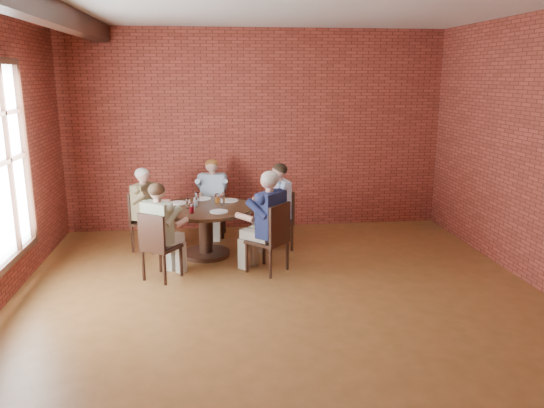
{
  "coord_description": "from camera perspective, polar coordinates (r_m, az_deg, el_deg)",
  "views": [
    {
      "loc": [
        -0.82,
        -5.6,
        2.62
      ],
      "look_at": [
        -0.03,
        1.0,
        1.01
      ],
      "focal_mm": 35.0,
      "sensor_mm": 36.0,
      "label": 1
    }
  ],
  "objects": [
    {
      "name": "glass_c",
      "position": [
        8.16,
        -8.07,
        0.75
      ],
      "size": [
        0.07,
        0.07,
        0.14
      ],
      "primitive_type": "cylinder",
      "color": "white",
      "rests_on": "dining_table"
    },
    {
      "name": "chair_a",
      "position": [
        8.17,
        1.11,
        -1.35
      ],
      "size": [
        0.5,
        0.5,
        0.94
      ],
      "rotation": [
        0.0,
        0.0,
        -1.39
      ],
      "color": "black",
      "rests_on": "floor"
    },
    {
      "name": "diner_b",
      "position": [
        8.83,
        -6.42,
        0.61
      ],
      "size": [
        0.57,
        0.67,
        1.29
      ],
      "primitive_type": null,
      "rotation": [
        0.0,
        0.0,
        -0.12
      ],
      "color": "#90A5B7",
      "rests_on": "floor"
    },
    {
      "name": "dining_table",
      "position": [
        7.88,
        -7.18,
        -1.87
      ],
      "size": [
        1.42,
        1.42,
        0.75
      ],
      "color": "black",
      "rests_on": "floor"
    },
    {
      "name": "glass_f",
      "position": [
        7.49,
        -8.64,
        -0.44
      ],
      "size": [
        0.07,
        0.07,
        0.14
      ],
      "primitive_type": "cylinder",
      "color": "white",
      "rests_on": "dining_table"
    },
    {
      "name": "chair_c",
      "position": [
        8.35,
        -13.77,
        -1.53
      ],
      "size": [
        0.52,
        0.52,
        0.91
      ],
      "rotation": [
        0.0,
        0.0,
        1.17
      ],
      "color": "black",
      "rests_on": "floor"
    },
    {
      "name": "glass_d",
      "position": [
        7.86,
        -8.22,
        0.24
      ],
      "size": [
        0.07,
        0.07,
        0.14
      ],
      "primitive_type": "cylinder",
      "color": "white",
      "rests_on": "dining_table"
    },
    {
      "name": "chair_d",
      "position": [
        7.04,
        -12.22,
        -4.22
      ],
      "size": [
        0.56,
        0.56,
        0.92
      ],
      "rotation": [
        0.0,
        0.0,
        2.55
      ],
      "color": "black",
      "rests_on": "floor"
    },
    {
      "name": "glass_e",
      "position": [
        7.77,
        -9.02,
        0.05
      ],
      "size": [
        0.07,
        0.07,
        0.14
      ],
      "primitive_type": "cylinder",
      "color": "white",
      "rests_on": "dining_table"
    },
    {
      "name": "wall_back",
      "position": [
        9.18,
        -1.69,
        7.87
      ],
      "size": [
        7.0,
        0.0,
        7.0
      ],
      "primitive_type": "plane",
      "rotation": [
        1.57,
        0.0,
        0.0
      ],
      "color": "brown",
      "rests_on": "ground"
    },
    {
      "name": "diner_a",
      "position": [
        8.11,
        0.54,
        -0.31
      ],
      "size": [
        0.74,
        0.64,
        1.34
      ],
      "primitive_type": null,
      "rotation": [
        0.0,
        0.0,
        -1.39
      ],
      "color": "#3E62A2",
      "rests_on": "floor"
    },
    {
      "name": "diner_e",
      "position": [
        7.15,
        -0.54,
        -1.96
      ],
      "size": [
        0.9,
        0.89,
        1.4
      ],
      "primitive_type": null,
      "rotation": [
        0.0,
        0.0,
        3.98
      ],
      "color": "#192046",
      "rests_on": "floor"
    },
    {
      "name": "glass_a",
      "position": [
        7.89,
        -5.33,
        0.39
      ],
      "size": [
        0.07,
        0.07,
        0.14
      ],
      "primitive_type": "cylinder",
      "color": "white",
      "rests_on": "dining_table"
    },
    {
      "name": "glass_b",
      "position": [
        8.03,
        -5.9,
        0.61
      ],
      "size": [
        0.07,
        0.07,
        0.14
      ],
      "primitive_type": "cylinder",
      "color": "white",
      "rests_on": "dining_table"
    },
    {
      "name": "plate_c",
      "position": [
        8.1,
        -10.04,
        0.13
      ],
      "size": [
        0.26,
        0.26,
        0.01
      ],
      "primitive_type": "cylinder",
      "color": "white",
      "rests_on": "dining_table"
    },
    {
      "name": "wall_front",
      "position": [
        2.44,
        13.52,
        -8.98
      ],
      "size": [
        7.0,
        0.0,
        7.0
      ],
      "primitive_type": "plane",
      "rotation": [
        -1.57,
        0.0,
        0.0
      ],
      "color": "brown",
      "rests_on": "ground"
    },
    {
      "name": "plate_d",
      "position": [
        7.51,
        -5.73,
        -0.81
      ],
      "size": [
        0.26,
        0.26,
        0.01
      ],
      "primitive_type": "cylinder",
      "color": "white",
      "rests_on": "dining_table"
    },
    {
      "name": "chair_e",
      "position": [
        7.15,
        0.08,
        -3.43
      ],
      "size": [
        0.65,
        0.65,
        0.97
      ],
      "rotation": [
        0.0,
        0.0,
        3.98
      ],
      "color": "black",
      "rests_on": "floor"
    },
    {
      "name": "floor",
      "position": [
        6.24,
        1.37,
        -11.22
      ],
      "size": [
        7.0,
        7.0,
        0.0
      ],
      "primitive_type": "plane",
      "color": "brown",
      "rests_on": "ground"
    },
    {
      "name": "chair_b",
      "position": [
        8.94,
        -6.35,
        -0.19
      ],
      "size": [
        0.45,
        0.45,
        0.91
      ],
      "rotation": [
        0.0,
        0.0,
        -0.12
      ],
      "color": "black",
      "rests_on": "floor"
    },
    {
      "name": "plate_b",
      "position": [
        8.32,
        -7.46,
        0.57
      ],
      "size": [
        0.26,
        0.26,
        0.01
      ],
      "primitive_type": "cylinder",
      "color": "white",
      "rests_on": "dining_table"
    },
    {
      "name": "ceiling_beam",
      "position": [
        5.87,
        -24.3,
        18.84
      ],
      "size": [
        0.22,
        6.9,
        0.26
      ],
      "primitive_type": "cube",
      "color": "black",
      "rests_on": "ceiling"
    },
    {
      "name": "plate_a",
      "position": [
        8.16,
        -4.57,
        0.39
      ],
      "size": [
        0.26,
        0.26,
        0.01
      ],
      "primitive_type": "cylinder",
      "color": "white",
      "rests_on": "dining_table"
    },
    {
      "name": "diner_d",
      "position": [
        7.06,
        -11.88,
        -2.91
      ],
      "size": [
        0.76,
        0.8,
        1.29
      ],
      "primitive_type": null,
      "rotation": [
        0.0,
        0.0,
        2.55
      ],
      "color": "gray",
      "rests_on": "floor"
    },
    {
      "name": "smartphone",
      "position": [
        7.46,
        -5.58,
        -0.92
      ],
      "size": [
        0.12,
        0.16,
        0.01
      ],
      "primitive_type": "cube",
      "rotation": [
        0.0,
        0.0,
        0.34
      ],
      "color": "black",
      "rests_on": "dining_table"
    },
    {
      "name": "diner_c",
      "position": [
        8.27,
        -13.36,
        -0.61
      ],
      "size": [
        0.75,
        0.69,
        1.28
      ],
      "primitive_type": null,
      "rotation": [
        0.0,
        0.0,
        1.17
      ],
      "color": "brown",
      "rests_on": "floor"
    }
  ]
}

